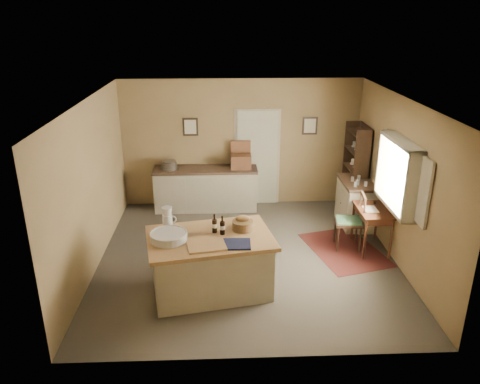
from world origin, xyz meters
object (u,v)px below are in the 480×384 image
object	(u,v)px
sideboard	(206,187)
shelving_unit	(357,170)
right_cabinet	(355,202)
writing_desk	(373,214)
desk_chair	(348,222)
work_island	(210,262)

from	to	relation	value
sideboard	shelving_unit	distance (m)	3.15
right_cabinet	writing_desk	bearing A→B (deg)	-89.99
writing_desk	desk_chair	bearing A→B (deg)	170.62
work_island	shelving_unit	xyz separation A→B (m)	(2.96, 2.82, 0.45)
writing_desk	right_cabinet	size ratio (longest dim) A/B	0.83
work_island	sideboard	bearing A→B (deg)	81.65
desk_chair	shelving_unit	distance (m)	1.69
sideboard	shelving_unit	world-z (taller)	shelving_unit
right_cabinet	shelving_unit	size ratio (longest dim) A/B	0.55
shelving_unit	right_cabinet	bearing A→B (deg)	-105.15
sideboard	shelving_unit	xyz separation A→B (m)	(3.10, -0.36, 0.45)
work_island	shelving_unit	distance (m)	4.11
desk_chair	shelving_unit	bearing A→B (deg)	77.16
work_island	sideboard	distance (m)	3.19
work_island	right_cabinet	size ratio (longest dim) A/B	1.95
work_island	desk_chair	xyz separation A→B (m)	(2.41, 1.29, 0.02)
work_island	writing_desk	distance (m)	3.07
writing_desk	right_cabinet	xyz separation A→B (m)	(-0.00, 1.05, -0.21)
writing_desk	shelving_unit	world-z (taller)	shelving_unit
work_island	sideboard	size ratio (longest dim) A/B	0.92
desk_chair	right_cabinet	bearing A→B (deg)	74.82
sideboard	writing_desk	xyz separation A→B (m)	(2.95, -1.97, 0.18)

